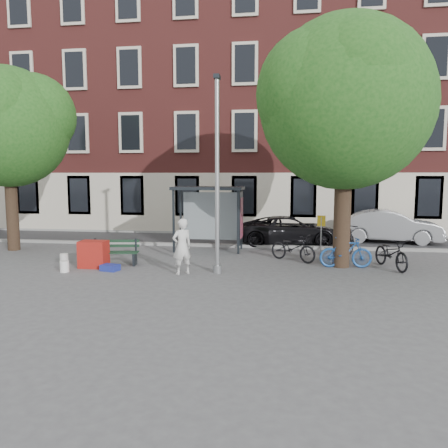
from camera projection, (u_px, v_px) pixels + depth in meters
name	position (u px, v px, depth m)	size (l,w,h in m)	color
ground	(217.00, 273.00, 13.87)	(90.00, 90.00, 0.00)	#4C4C4F
road	(240.00, 240.00, 20.76)	(40.00, 4.00, 0.01)	#28282B
curb_near	(235.00, 246.00, 18.78)	(40.00, 0.25, 0.12)	gray
curb_far	(244.00, 233.00, 22.72)	(40.00, 0.25, 0.12)	gray
building_row	(251.00, 109.00, 25.87)	(30.00, 8.00, 14.00)	maroon
lamppost	(217.00, 185.00, 13.56)	(0.28, 0.35, 6.11)	#9EA0A3
tree_right	(347.00, 96.00, 14.04)	(5.76, 5.60, 8.20)	black
tree_left	(6.00, 121.00, 17.37)	(5.18, 4.86, 7.40)	black
bus_shelter	(218.00, 204.00, 17.78)	(2.85, 1.45, 2.62)	#1E2328
painter	(182.00, 246.00, 13.59)	(0.64, 0.42, 1.75)	silver
bench	(115.00, 254.00, 15.07)	(1.71, 0.77, 0.85)	#1E2328
bike_a	(293.00, 248.00, 15.70)	(0.65, 1.88, 0.99)	black
bike_b	(346.00, 252.00, 14.58)	(0.49, 1.73, 1.04)	#1A4993
bike_c	(391.00, 253.00, 14.44)	(0.69, 1.98, 1.04)	black
bike_d	(346.00, 241.00, 16.44)	(0.58, 2.05, 1.23)	black
car_dark	(290.00, 230.00, 19.49)	(2.09, 4.54, 1.26)	black
car_silver	(389.00, 226.00, 20.01)	(1.58, 4.52, 1.49)	#94969B
red_stand	(94.00, 254.00, 14.63)	(0.90, 0.60, 0.90)	#A11C15
blue_crate	(110.00, 268.00, 14.17)	(0.55, 0.40, 0.20)	navy
bucket_a	(64.00, 266.00, 13.97)	(0.28, 0.28, 0.36)	white
bucket_b	(89.00, 259.00, 15.29)	(0.28, 0.28, 0.36)	white
bucket_c	(64.00, 259.00, 15.23)	(0.28, 0.28, 0.36)	silver
notice_sign	(321.00, 230.00, 15.43)	(0.28, 0.10, 1.67)	#9EA0A3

